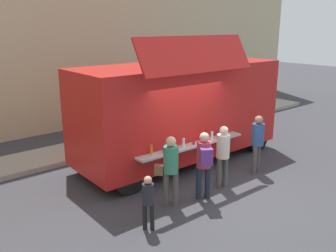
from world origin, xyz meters
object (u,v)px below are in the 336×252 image
(trash_bin, at_px, (218,110))
(customer_rear_waiting, at_px, (170,165))
(customer_front_ordering, at_px, (223,151))
(customer_extra_browsing, at_px, (258,139))
(customer_mid_with_backpack, at_px, (204,159))
(child_near_queue, at_px, (148,198))
(food_truck_main, at_px, (180,109))

(trash_bin, height_order, customer_rear_waiting, customer_rear_waiting)
(customer_front_ordering, distance_m, customer_extra_browsing, 1.43)
(customer_front_ordering, xyz_separation_m, customer_mid_with_backpack, (-0.86, -0.18, 0.04))
(customer_mid_with_backpack, height_order, customer_rear_waiting, customer_rear_waiting)
(trash_bin, height_order, customer_front_ordering, customer_front_ordering)
(child_near_queue, bearing_deg, customer_rear_waiting, -12.56)
(customer_rear_waiting, xyz_separation_m, child_near_queue, (-1.00, -0.50, -0.28))
(trash_bin, xyz_separation_m, child_near_queue, (-7.40, -4.84, 0.18))
(customer_mid_with_backpack, distance_m, customer_extra_browsing, 2.30)
(food_truck_main, distance_m, customer_extra_browsing, 2.40)
(customer_mid_with_backpack, relative_size, customer_rear_waiting, 0.99)
(customer_front_ordering, bearing_deg, trash_bin, -37.67)
(food_truck_main, distance_m, customer_mid_with_backpack, 2.73)
(customer_mid_with_backpack, bearing_deg, food_truck_main, 3.59)
(trash_bin, relative_size, customer_front_ordering, 0.64)
(child_near_queue, bearing_deg, food_truck_main, -0.25)
(customer_front_ordering, bearing_deg, customer_mid_with_backpack, 111.08)
(customer_mid_with_backpack, bearing_deg, customer_extra_browsing, -51.48)
(trash_bin, relative_size, customer_rear_waiting, 0.63)
(customer_rear_waiting, bearing_deg, customer_extra_browsing, -46.35)
(child_near_queue, bearing_deg, customer_mid_with_backpack, -32.14)
(customer_rear_waiting, xyz_separation_m, customer_extra_browsing, (3.09, -0.09, 0.00))
(trash_bin, xyz_separation_m, customer_front_ordering, (-4.74, -4.44, 0.44))
(customer_mid_with_backpack, relative_size, customer_extra_browsing, 1.00)
(customer_mid_with_backpack, height_order, child_near_queue, customer_mid_with_backpack)
(customer_front_ordering, xyz_separation_m, child_near_queue, (-2.66, -0.40, -0.27))
(customer_front_ordering, distance_m, customer_mid_with_backpack, 0.88)
(trash_bin, distance_m, customer_extra_browsing, 5.55)
(customer_rear_waiting, relative_size, child_near_queue, 1.42)
(food_truck_main, relative_size, customer_rear_waiting, 3.89)
(customer_front_ordering, relative_size, child_near_queue, 1.39)
(trash_bin, relative_size, child_near_queue, 0.89)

